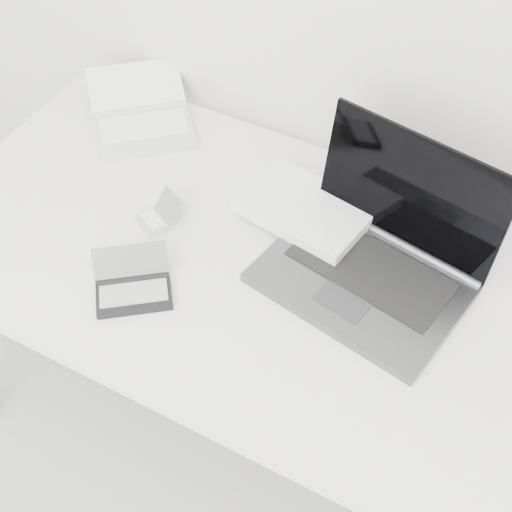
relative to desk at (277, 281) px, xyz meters
The scene contains 5 objects.
desk is the anchor object (origin of this frame).
laptop_large 0.19m from the desk, 38.41° to the left, with size 0.58×0.41×0.28m.
netbook_open_white 0.59m from the desk, 153.11° to the left, with size 0.39×0.40×0.07m.
pda_silver 0.30m from the desk, behind, with size 0.11×0.12×0.06m.
palmtop_charcoal 0.31m from the desk, 138.84° to the right, with size 0.20×0.20×0.07m.
Camera 1 is at (0.42, 0.66, 1.90)m, focal length 50.00 mm.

